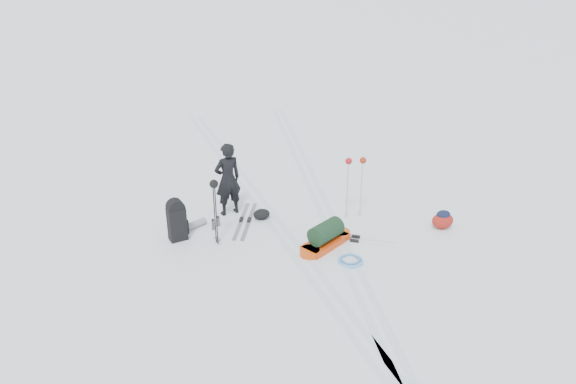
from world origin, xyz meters
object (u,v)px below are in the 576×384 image
expedition_rucksack (179,220)px  skier (228,179)px  pulk_sled (326,237)px  ski_poles_black (214,192)px

expedition_rucksack → skier: bearing=22.2°
pulk_sled → ski_poles_black: ski_poles_black is taller
ski_poles_black → pulk_sled: bearing=3.3°
pulk_sled → expedition_rucksack: bearing=126.0°
pulk_sled → ski_poles_black: (-2.13, 0.74, 0.98)m
expedition_rucksack → ski_poles_black: size_ratio=0.64×
pulk_sled → skier: bearing=97.5°
skier → ski_poles_black: bearing=54.4°
pulk_sled → expedition_rucksack: 3.08m
skier → expedition_rucksack: (-1.21, -0.83, -0.43)m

